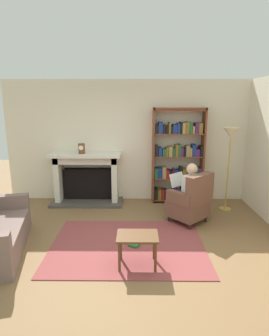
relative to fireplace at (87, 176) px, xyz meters
The scene contains 11 objects.
ground 2.57m from the fireplace, 66.98° to the right, with size 14.00×14.00×0.00m, color brown.
back_wall 1.26m from the fireplace, 14.29° to the left, with size 5.60×0.10×2.70m, color beige.
area_rug 2.30m from the fireplace, 63.96° to the right, with size 2.40×1.80×0.01m, color brown.
fireplace is the anchor object (origin of this frame).
mantel_clock 0.66m from the fireplace, 125.63° to the right, with size 0.14×0.14×0.22m.
bookshelf 2.07m from the fireplace, ahead, with size 1.13×0.32×2.10m.
armchair_reading 2.42m from the fireplace, 27.94° to the right, with size 0.89×0.89×0.97m.
seated_reader 2.30m from the fireplace, 26.96° to the right, with size 0.58×0.59×1.14m.
side_table 2.80m from the fireplace, 66.08° to the right, with size 0.56×0.39×0.46m.
scattered_books 2.29m from the fireplace, 61.40° to the right, with size 0.30×0.37×0.04m.
floor_lamp 3.15m from the fireplace, ahead, with size 0.32×0.32×1.73m.
Camera 1 is at (0.15, -3.66, 2.20)m, focal length 29.47 mm.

